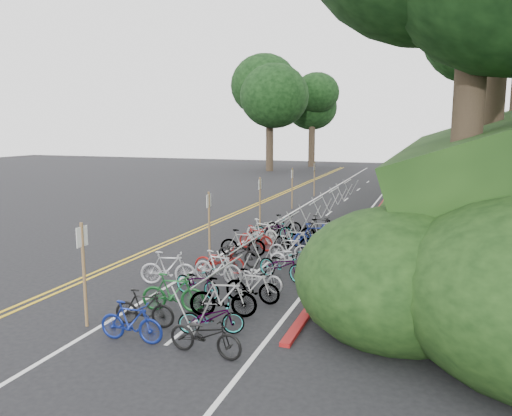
# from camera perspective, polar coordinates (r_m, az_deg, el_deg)

# --- Properties ---
(ground) EXTENTS (120.00, 120.00, 0.00)m
(ground) POSITION_cam_1_polar(r_m,az_deg,el_deg) (15.80, -15.08, -9.34)
(ground) COLOR black
(ground) RESTS_ON ground
(road_markings) EXTENTS (7.47, 80.00, 0.01)m
(road_markings) POSITION_cam_1_polar(r_m,az_deg,el_deg) (24.26, -0.18, -2.54)
(road_markings) COLOR gold
(road_markings) RESTS_ON ground
(red_curb) EXTENTS (0.25, 28.00, 0.10)m
(red_curb) POSITION_cam_1_polar(r_m,az_deg,el_deg) (24.92, 12.37, -2.33)
(red_curb) COLOR maroon
(red_curb) RESTS_ON ground
(bike_rack_front) EXTENTS (1.16, 3.33, 1.21)m
(bike_rack_front) POSITION_cam_1_polar(r_m,az_deg,el_deg) (13.46, -4.19, -8.32)
(bike_rack_front) COLOR #A1A1A1
(bike_rack_front) RESTS_ON ground
(bike_racks_rest) EXTENTS (1.14, 23.00, 1.17)m
(bike_racks_rest) POSITION_cam_1_polar(r_m,az_deg,el_deg) (26.20, 6.85, 0.17)
(bike_racks_rest) COLOR #A1A1A1
(bike_racks_rest) RESTS_ON ground
(signpost_near) EXTENTS (0.08, 0.40, 2.65)m
(signpost_near) POSITION_cam_1_polar(r_m,az_deg,el_deg) (13.09, -19.09, -6.49)
(signpost_near) COLOR brown
(signpost_near) RESTS_ON ground
(signposts_rest) EXTENTS (0.08, 18.40, 2.50)m
(signposts_rest) POSITION_cam_1_polar(r_m,az_deg,el_deg) (27.69, 2.49, 1.91)
(signposts_rest) COLOR brown
(signposts_rest) RESTS_ON ground
(bike_front) EXTENTS (0.98, 1.87, 1.08)m
(bike_front) POSITION_cam_1_polar(r_m,az_deg,el_deg) (16.14, -10.01, -6.77)
(bike_front) COLOR #9E9EA3
(bike_front) RESTS_ON ground
(bike_valet) EXTENTS (3.51, 14.29, 1.08)m
(bike_valet) POSITION_cam_1_polar(r_m,az_deg,el_deg) (17.27, -0.07, -5.73)
(bike_valet) COLOR navy
(bike_valet) RESTS_ON ground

